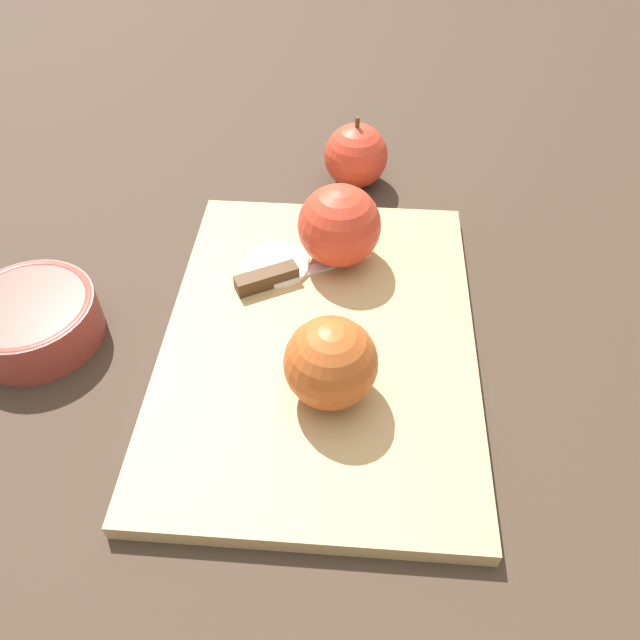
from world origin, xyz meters
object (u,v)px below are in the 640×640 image
(apple_half_right, at_px, (340,226))
(bowl, at_px, (33,318))
(apple_half_left, at_px, (331,363))
(apple_whole, at_px, (356,156))
(knife, at_px, (277,276))

(apple_half_right, relative_size, bowl, 0.69)
(apple_half_left, distance_m, bowl, 0.29)
(apple_half_left, distance_m, apple_half_right, 0.17)
(apple_half_left, height_order, apple_half_right, apple_half_right)
(apple_whole, relative_size, bowl, 0.72)
(knife, relative_size, apple_whole, 1.56)
(apple_half_left, bearing_deg, knife, 26.02)
(knife, height_order, bowl, bowl)
(knife, relative_size, bowl, 1.13)
(bowl, bearing_deg, knife, -75.38)
(apple_half_left, bearing_deg, apple_whole, -0.75)
(apple_whole, bearing_deg, apple_half_left, 174.04)
(apple_half_right, height_order, apple_whole, apple_half_right)
(apple_half_right, xyz_separation_m, knife, (-0.04, 0.06, -0.03))
(apple_half_left, relative_size, knife, 0.56)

